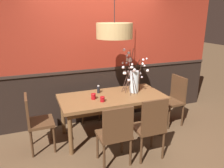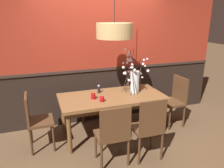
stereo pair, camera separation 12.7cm
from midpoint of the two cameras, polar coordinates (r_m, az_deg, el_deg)
ground_plane at (r=4.17m, az=0.89°, el=-12.64°), size 24.00×24.00×0.00m
back_wall at (r=4.35m, az=-2.35°, el=8.77°), size 5.05×0.14×2.88m
dining_table at (r=3.88m, az=0.94°, el=-4.23°), size 1.80×0.87×0.74m
chair_head_west_end at (r=3.70m, az=-18.10°, el=-8.39°), size 0.40×0.44×0.92m
chair_near_side_left at (r=3.15m, az=1.50°, el=-12.34°), size 0.46×0.39×0.92m
chair_far_side_left at (r=4.62m, az=-5.39°, el=-2.41°), size 0.43×0.44×0.93m
chair_head_east_end at (r=4.49m, az=16.67°, el=-3.51°), size 0.40×0.46×0.96m
chair_near_side_right at (r=3.32m, az=10.55°, el=-10.54°), size 0.43×0.40×0.97m
chair_far_side_right at (r=4.75m, az=-0.11°, el=-1.88°), size 0.46×0.43×0.90m
vase_with_blossoms at (r=3.98m, az=6.55°, el=1.19°), size 0.47×0.51×0.78m
candle_holder_nearer_center at (r=3.70m, az=-3.88°, el=-3.14°), size 0.08×0.08×0.09m
candle_holder_nearer_edge at (r=3.59m, az=-1.60°, el=-3.89°), size 0.08×0.08×0.08m
condiment_bottle at (r=3.98m, az=-2.50°, el=-1.34°), size 0.05×0.05×0.14m
pendant_lamp at (r=3.62m, az=1.66°, el=13.48°), size 0.58×0.58×1.17m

